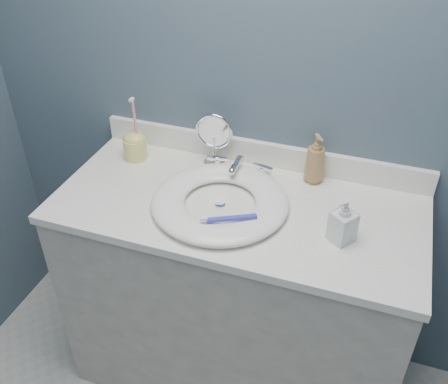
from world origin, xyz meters
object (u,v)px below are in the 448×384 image
at_px(makeup_mirror, 214,137).
at_px(soap_bottle_amber, 315,159).
at_px(soap_bottle_clear, 344,220).
at_px(toothbrush_holder, 135,145).

relative_size(makeup_mirror, soap_bottle_amber, 1.12).
height_order(makeup_mirror, soap_bottle_clear, makeup_mirror).
height_order(makeup_mirror, toothbrush_holder, toothbrush_holder).
height_order(soap_bottle_amber, toothbrush_holder, toothbrush_holder).
xyz_separation_m(makeup_mirror, soap_bottle_clear, (0.50, -0.27, -0.04)).
relative_size(makeup_mirror, toothbrush_holder, 0.82).
distance_m(makeup_mirror, soap_bottle_clear, 0.58).
bearing_deg(soap_bottle_clear, toothbrush_holder, -159.03).
relative_size(soap_bottle_amber, soap_bottle_clear, 1.24).
distance_m(makeup_mirror, toothbrush_holder, 0.30).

